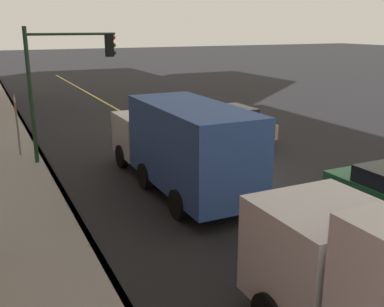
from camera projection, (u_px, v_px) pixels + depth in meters
The scene contains 8 objects.
ground at pixel (239, 177), 16.62m from camera, with size 200.00×200.00×0.00m, color black.
sidewalk_slab at pixel (25, 210), 13.47m from camera, with size 80.00×2.75×0.15m, color gray.
curb_edge at pixel (69, 203), 14.01m from camera, with size 80.00×0.16×0.15m, color slate.
lane_stripe_center at pixel (239, 177), 16.61m from camera, with size 80.00×0.16×0.01m, color #D8CC4C.
car_tan at pixel (234, 122), 22.43m from camera, with size 4.72×2.07×1.52m.
truck_blue at pixel (181, 144), 15.03m from camera, with size 8.05×2.47×3.05m.
traffic_light_mast at pixel (65, 71), 17.57m from camera, with size 0.28×3.54×5.41m.
street_sign_post at pixel (17, 121), 18.62m from camera, with size 0.60×0.08×2.71m.
Camera 1 is at (-13.43, 8.38, 5.42)m, focal length 41.94 mm.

